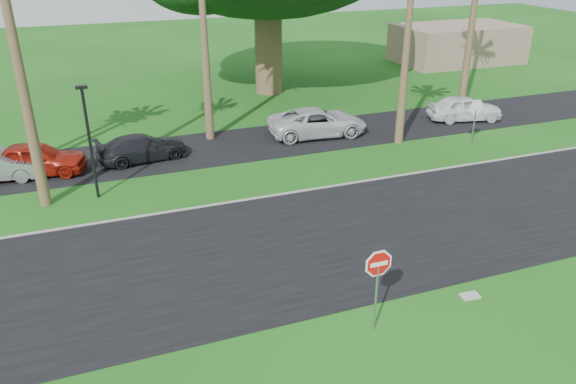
% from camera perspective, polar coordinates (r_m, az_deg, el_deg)
% --- Properties ---
extents(ground, '(120.00, 120.00, 0.00)m').
position_cam_1_polar(ground, '(17.92, 2.63, -8.50)').
color(ground, '#184A12').
rests_on(ground, ground).
extents(road, '(120.00, 8.00, 0.02)m').
position_cam_1_polar(road, '(19.49, 0.32, -5.47)').
color(road, black).
rests_on(road, ground).
extents(parking_strip, '(120.00, 5.00, 0.02)m').
position_cam_1_polar(parking_strip, '(28.65, -7.19, 4.51)').
color(parking_strip, black).
rests_on(parking_strip, ground).
extents(curb, '(120.00, 0.12, 0.06)m').
position_cam_1_polar(curb, '(22.88, -3.29, -0.63)').
color(curb, gray).
rests_on(curb, ground).
extents(stop_sign_near, '(1.05, 0.07, 2.62)m').
position_cam_1_polar(stop_sign_near, '(14.91, 9.10, -8.25)').
color(stop_sign_near, gray).
rests_on(stop_sign_near, ground).
extents(stop_sign_far, '(1.05, 0.07, 2.62)m').
position_cam_1_polar(stop_sign_far, '(29.36, 18.51, 7.55)').
color(stop_sign_far, gray).
rests_on(stop_sign_far, ground).
extents(streetlight_right, '(0.45, 0.25, 4.64)m').
position_cam_1_polar(streetlight_right, '(23.36, -19.57, 5.42)').
color(streetlight_right, black).
rests_on(streetlight_right, ground).
extents(building_far, '(10.00, 6.00, 3.00)m').
position_cam_1_polar(building_far, '(50.49, 16.81, 14.24)').
color(building_far, gray).
rests_on(building_far, ground).
extents(car_red, '(4.55, 2.67, 1.45)m').
position_cam_1_polar(car_red, '(27.35, -24.22, 3.07)').
color(car_red, '#9D190D').
rests_on(car_red, ground).
extents(car_dark, '(4.46, 2.38, 1.23)m').
position_cam_1_polar(car_dark, '(27.48, -14.59, 4.35)').
color(car_dark, black).
rests_on(car_dark, ground).
extents(car_minivan, '(5.41, 2.85, 1.45)m').
position_cam_1_polar(car_minivan, '(30.02, 3.04, 7.07)').
color(car_minivan, silver).
rests_on(car_minivan, ground).
extents(car_pickup, '(4.44, 2.62, 1.42)m').
position_cam_1_polar(car_pickup, '(34.11, 17.52, 8.10)').
color(car_pickup, white).
rests_on(car_pickup, ground).
extents(utility_slab, '(0.58, 0.39, 0.06)m').
position_cam_1_polar(utility_slab, '(17.80, 18.00, -10.01)').
color(utility_slab, '#A2A29A').
rests_on(utility_slab, ground).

